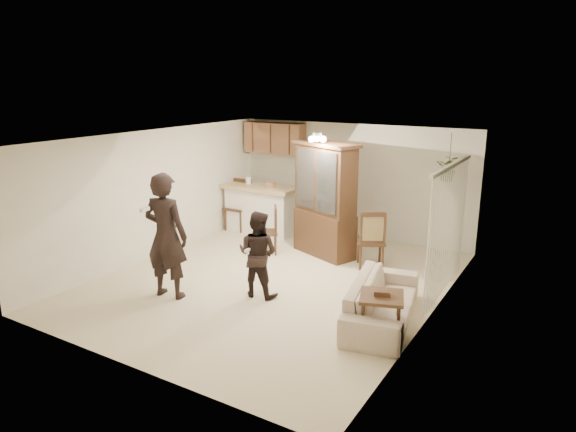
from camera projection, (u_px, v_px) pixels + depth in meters
The scene contains 23 objects.
floor at pixel (273, 281), 9.01m from camera, with size 6.50×6.50×0.00m, color beige.
ceiling at pixel (272, 138), 8.36m from camera, with size 5.50×6.50×0.02m, color white.
wall_back at pixel (351, 181), 11.38m from camera, with size 5.50×0.02×2.50m, color beige.
wall_front at pixel (124, 272), 5.99m from camera, with size 5.50×0.02×2.50m, color beige.
wall_left at pixel (155, 194), 10.05m from camera, with size 0.02×6.50×2.50m, color beige.
wall_right at pixel (435, 237), 7.32m from camera, with size 0.02×6.50×2.50m, color beige.
breakfast_bar at pixel (260, 211), 11.75m from camera, with size 1.60×0.55×1.00m, color white.
bar_top at pixel (260, 188), 11.60m from camera, with size 1.75×0.70×0.08m, color tan.
upper_cabinets at pixel (275, 138), 11.95m from camera, with size 1.50×0.34×0.70m, color brown.
vertical_blinds at pixel (447, 231), 8.13m from camera, with size 0.06×2.30×2.10m, color white, non-canonical shape.
ceiling_fixture at pixel (317, 138), 9.29m from camera, with size 0.36×0.36×0.20m, color #FEE7BE, non-canonical shape.
hanging_plant at pixel (449, 168), 9.38m from camera, with size 0.43×0.37×0.48m, color #325F26.
plant_cord at pixel (450, 151), 9.30m from camera, with size 0.01×0.01×0.65m, color #29241E.
sofa at pixel (382, 297), 7.45m from camera, with size 1.87×0.73×0.73m, color beige.
adult at pixel (167, 243), 8.16m from camera, with size 0.66×0.43×1.80m, color black.
child at pixel (258, 256), 8.25m from camera, with size 0.66×0.51×1.35m, color black.
china_hutch at pixel (325, 200), 10.09m from camera, with size 1.54×1.04×2.26m.
side_table at pixel (381, 316), 6.94m from camera, with size 0.73×0.73×0.70m.
chair_bar at pixel (238, 216), 12.02m from camera, with size 0.54×0.54×1.17m.
chair_hutch_left at pixel (267, 240), 10.40m from camera, with size 0.60×0.60×0.97m.
chair_hutch_right at pixel (370, 251), 9.62m from camera, with size 0.67×0.67×1.12m.
controller_adult at pixel (145, 209), 7.56m from camera, with size 0.05×0.18×0.05m, color white.
controller_child at pixel (247, 250), 7.91m from camera, with size 0.04×0.12×0.04m, color white.
Camera 1 is at (4.53, -7.09, 3.43)m, focal length 32.00 mm.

